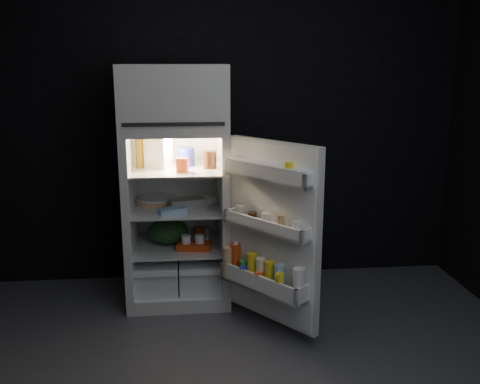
{
  "coord_description": "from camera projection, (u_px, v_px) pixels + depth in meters",
  "views": [
    {
      "loc": [
        -0.23,
        -2.65,
        1.8
      ],
      "look_at": [
        0.13,
        1.0,
        0.9
      ],
      "focal_mm": 40.0,
      "sensor_mm": 36.0,
      "label": 1
    }
  ],
  "objects": [
    {
      "name": "wall_back",
      "position": [
        216.0,
        118.0,
        4.34
      ],
      "size": [
        4.0,
        0.0,
        2.7
      ],
      "primitive_type": "cube",
      "color": "black",
      "rests_on": "ground"
    },
    {
      "name": "wall_front",
      "position": [
        309.0,
        296.0,
        1.05
      ],
      "size": [
        4.0,
        0.0,
        2.7
      ],
      "primitive_type": "cube",
      "color": "black",
      "rests_on": "ground"
    },
    {
      "name": "refrigerator",
      "position": [
        177.0,
        176.0,
        4.03
      ],
      "size": [
        0.76,
        0.71,
        1.78
      ],
      "color": "silver",
      "rests_on": "ground"
    },
    {
      "name": "fridge_door",
      "position": [
        270.0,
        237.0,
        3.51
      ],
      "size": [
        0.6,
        0.68,
        1.22
      ],
      "color": "silver",
      "rests_on": "ground"
    },
    {
      "name": "milk_jug",
      "position": [
        159.0,
        152.0,
        3.96
      ],
      "size": [
        0.21,
        0.21,
        0.24
      ],
      "primitive_type": "cube",
      "rotation": [
        0.0,
        0.0,
        -0.41
      ],
      "color": "white",
      "rests_on": "refrigerator"
    },
    {
      "name": "mayo_jar",
      "position": [
        187.0,
        157.0,
        4.04
      ],
      "size": [
        0.15,
        0.15,
        0.14
      ],
      "primitive_type": "cylinder",
      "rotation": [
        0.0,
        0.0,
        -0.31
      ],
      "color": "#1D26A0",
      "rests_on": "refrigerator"
    },
    {
      "name": "jam_jar",
      "position": [
        210.0,
        160.0,
        3.95
      ],
      "size": [
        0.1,
        0.1,
        0.13
      ],
      "primitive_type": "cylinder",
      "rotation": [
        0.0,
        0.0,
        0.01
      ],
      "color": "black",
      "rests_on": "refrigerator"
    },
    {
      "name": "amber_bottle",
      "position": [
        141.0,
        153.0,
        3.98
      ],
      "size": [
        0.09,
        0.09,
        0.22
      ],
      "primitive_type": "cylinder",
      "rotation": [
        0.0,
        0.0,
        0.36
      ],
      "color": "gold",
      "rests_on": "refrigerator"
    },
    {
      "name": "small_carton",
      "position": [
        182.0,
        165.0,
        3.83
      ],
      "size": [
        0.09,
        0.08,
        0.1
      ],
      "primitive_type": "cube",
      "rotation": [
        0.0,
        0.0,
        -0.24
      ],
      "color": "#EA4A1B",
      "rests_on": "refrigerator"
    },
    {
      "name": "egg_carton",
      "position": [
        188.0,
        203.0,
        4.01
      ],
      "size": [
        0.29,
        0.17,
        0.07
      ],
      "primitive_type": "cube",
      "rotation": [
        0.0,
        0.0,
        0.26
      ],
      "color": "gray",
      "rests_on": "refrigerator"
    },
    {
      "name": "pie",
      "position": [
        156.0,
        201.0,
        4.15
      ],
      "size": [
        0.41,
        0.41,
        0.04
      ],
      "primitive_type": "cylinder",
      "rotation": [
        0.0,
        0.0,
        0.32
      ],
      "color": "tan",
      "rests_on": "refrigerator"
    },
    {
      "name": "flat_package",
      "position": [
        172.0,
        211.0,
        3.87
      ],
      "size": [
        0.22,
        0.16,
        0.04
      ],
      "primitive_type": "cube",
      "rotation": [
        0.0,
        0.0,
        0.37
      ],
      "color": "#87AAD0",
      "rests_on": "refrigerator"
    },
    {
      "name": "wrapped_pkg",
      "position": [
        208.0,
        199.0,
        4.18
      ],
      "size": [
        0.13,
        0.12,
        0.05
      ],
      "primitive_type": "cube",
      "rotation": [
        0.0,
        0.0,
        0.25
      ],
      "color": "beige",
      "rests_on": "refrigerator"
    },
    {
      "name": "produce_bag",
      "position": [
        168.0,
        231.0,
        4.12
      ],
      "size": [
        0.34,
        0.3,
        0.2
      ],
      "primitive_type": "ellipsoid",
      "rotation": [
        0.0,
        0.0,
        0.11
      ],
      "color": "#193815",
      "rests_on": "refrigerator"
    },
    {
      "name": "yogurt_tray",
      "position": [
        194.0,
        246.0,
        4.01
      ],
      "size": [
        0.27,
        0.18,
        0.05
      ],
      "primitive_type": "cube",
      "rotation": [
        0.0,
        0.0,
        -0.18
      ],
      "color": "red",
      "rests_on": "refrigerator"
    },
    {
      "name": "small_can_red",
      "position": [
        198.0,
        233.0,
        4.26
      ],
      "size": [
        0.06,
        0.06,
        0.09
      ],
      "primitive_type": "cylinder",
      "rotation": [
        0.0,
        0.0,
        -0.02
      ],
      "color": "red",
      "rests_on": "refrigerator"
    },
    {
      "name": "small_can_silver",
      "position": [
        207.0,
        232.0,
        4.26
      ],
      "size": [
        0.08,
        0.08,
        0.09
      ],
      "primitive_type": "cylinder",
      "rotation": [
        0.0,
        0.0,
        -0.29
      ],
      "color": "silver",
      "rests_on": "refrigerator"
    }
  ]
}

